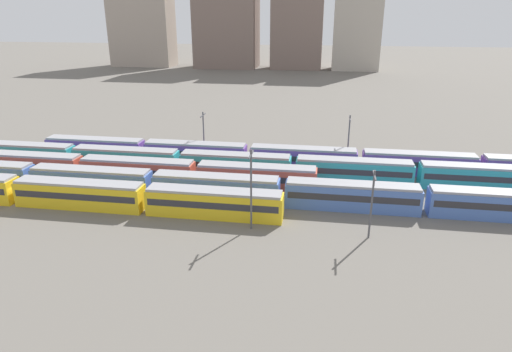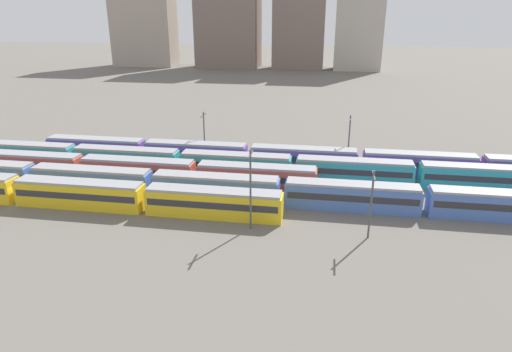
# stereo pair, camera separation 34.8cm
# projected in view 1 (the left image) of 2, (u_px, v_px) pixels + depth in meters

# --- Properties ---
(ground_plane) EXTENTS (600.00, 600.00, 0.00)m
(ground_plane) POSITION_uv_depth(u_px,v_px,m) (55.00, 177.00, 72.99)
(ground_plane) COLOR #666059
(train_track_0) EXTENTS (55.80, 3.06, 3.75)m
(train_track_0) POSITION_uv_depth(u_px,v_px,m) (80.00, 194.00, 61.16)
(train_track_0) COLOR yellow
(train_track_0) RESTS_ON ground_plane
(train_track_1) EXTENTS (112.50, 3.06, 3.75)m
(train_track_1) POSITION_uv_depth(u_px,v_px,m) (282.00, 192.00, 61.97)
(train_track_1) COLOR #4C70BC
(train_track_1) RESTS_ON ground_plane
(train_track_2) EXTENTS (55.80, 3.06, 3.75)m
(train_track_2) POSITION_uv_depth(u_px,v_px,m) (138.00, 170.00, 70.21)
(train_track_2) COLOR #BC4C38
(train_track_2) RESTS_ON ground_plane
(train_track_3) EXTENTS (93.60, 3.06, 3.75)m
(train_track_3) POSITION_uv_depth(u_px,v_px,m) (236.00, 164.00, 72.88)
(train_track_3) COLOR teal
(train_track_3) RESTS_ON ground_plane
(train_track_4) EXTENTS (112.50, 3.06, 3.75)m
(train_track_4) POSITION_uv_depth(u_px,v_px,m) (360.00, 161.00, 74.75)
(train_track_4) COLOR #6B429E
(train_track_4) RESTS_ON ground_plane
(catenary_pole_0) EXTENTS (0.24, 3.20, 10.25)m
(catenary_pole_0) POSITION_uv_depth(u_px,v_px,m) (251.00, 186.00, 53.69)
(catenary_pole_0) COLOR #4C4C51
(catenary_pole_0) RESTS_ON ground_plane
(catenary_pole_1) EXTENTS (0.24, 3.20, 8.56)m
(catenary_pole_1) POSITION_uv_depth(u_px,v_px,m) (204.00, 132.00, 80.64)
(catenary_pole_1) COLOR #4C4C51
(catenary_pole_1) RESTS_ON ground_plane
(catenary_pole_2) EXTENTS (0.24, 3.20, 8.53)m
(catenary_pole_2) POSITION_uv_depth(u_px,v_px,m) (372.00, 201.00, 51.79)
(catenary_pole_2) COLOR #4C4C51
(catenary_pole_2) RESTS_ON ground_plane
(catenary_pole_3) EXTENTS (0.24, 3.20, 8.93)m
(catenary_pole_3) POSITION_uv_depth(u_px,v_px,m) (349.00, 138.00, 76.54)
(catenary_pole_3) COLOR #4C4C51
(catenary_pole_3) RESTS_ON ground_plane
(distant_building_0) EXTENTS (29.03, 14.16, 45.11)m
(distant_building_0) POSITION_uv_depth(u_px,v_px,m) (141.00, 17.00, 211.10)
(distant_building_0) COLOR #A89989
(distant_building_0) RESTS_ON ground_plane
(distant_building_1) EXTENTS (28.26, 19.03, 47.65)m
(distant_building_1) POSITION_uv_depth(u_px,v_px,m) (226.00, 14.00, 204.62)
(distant_building_1) COLOR #7A665B
(distant_building_1) RESTS_ON ground_plane
(distant_building_2) EXTENTS (22.81, 14.68, 47.37)m
(distant_building_2) POSITION_uv_depth(u_px,v_px,m) (298.00, 14.00, 199.90)
(distant_building_2) COLOR #7A665B
(distant_building_2) RESTS_ON ground_plane
(distant_building_3) EXTENTS (20.43, 14.45, 49.05)m
(distant_building_3) POSITION_uv_depth(u_px,v_px,m) (358.00, 13.00, 195.72)
(distant_building_3) COLOR #B2A899
(distant_building_3) RESTS_ON ground_plane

